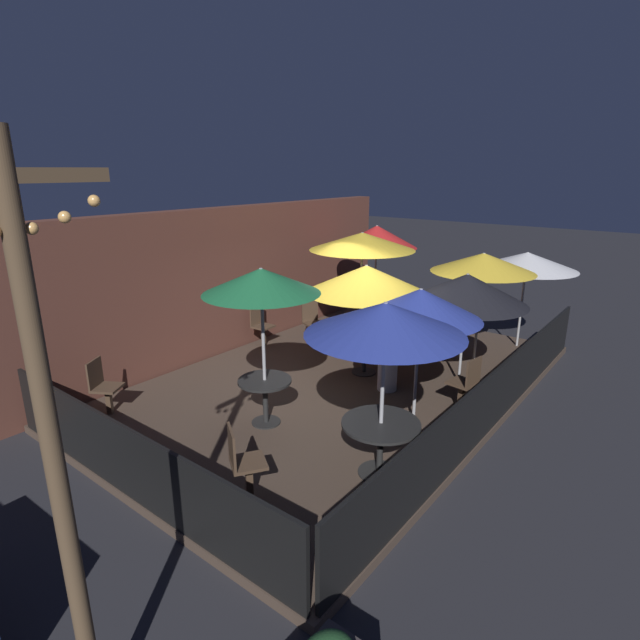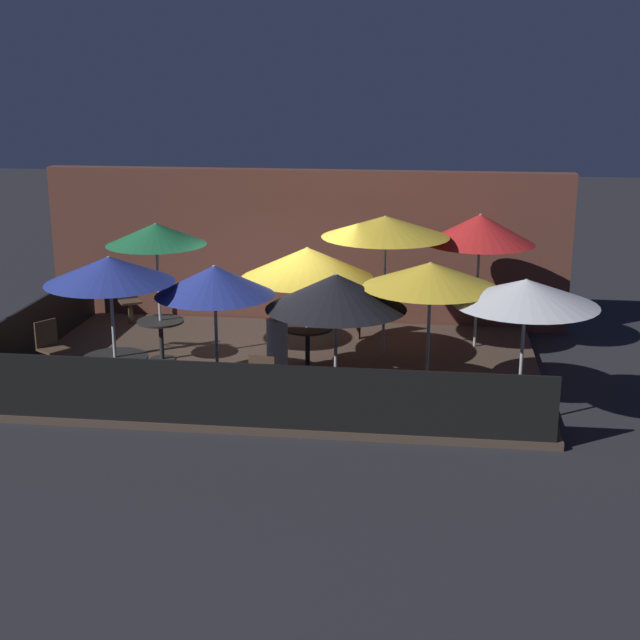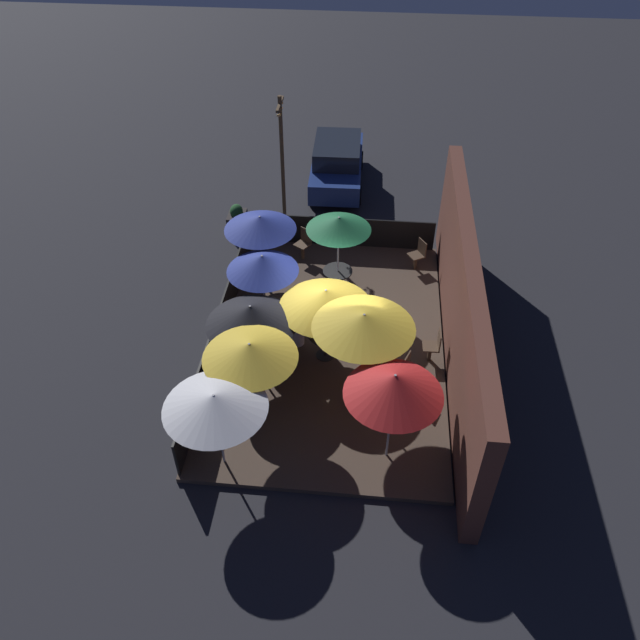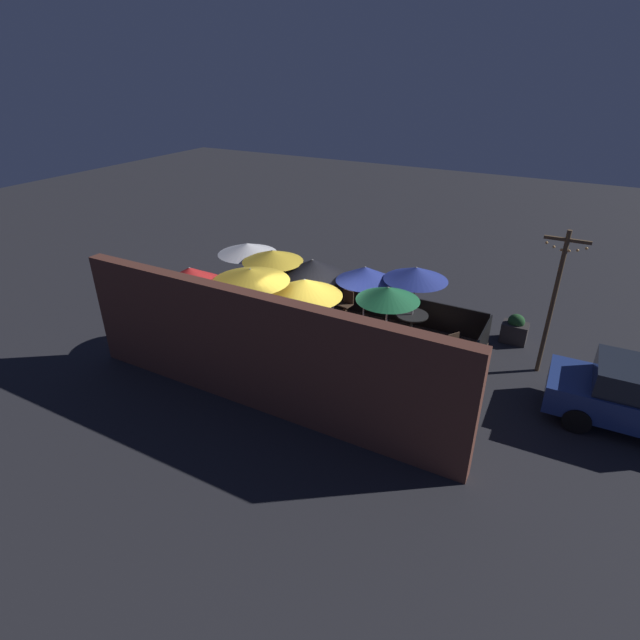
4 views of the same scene
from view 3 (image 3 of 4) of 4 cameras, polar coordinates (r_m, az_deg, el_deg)
ground_plane at (r=16.08m, az=1.02°, el=-2.30°), size 60.00×60.00×0.00m
patio_deck at (r=16.04m, az=1.02°, el=-2.15°), size 8.89×5.69×0.12m
building_wall at (r=15.18m, az=12.73°, el=1.26°), size 10.49×0.36×3.13m
fence_front at (r=16.07m, az=-8.96°, el=-0.07°), size 8.69×0.05×0.95m
fence_side_left at (r=19.16m, az=2.16°, el=8.07°), size 0.05×5.49×0.95m
patio_umbrella_0 at (r=16.65m, az=-5.52°, el=8.83°), size 1.92×1.92×2.28m
patio_umbrella_1 at (r=16.27m, az=1.72°, el=8.82°), size 1.71×1.71×2.42m
patio_umbrella_2 at (r=14.40m, az=0.53°, el=1.97°), size 2.22×2.22×2.09m
patio_umbrella_3 at (r=12.96m, az=-6.44°, el=-2.78°), size 2.02×2.02×2.19m
patio_umbrella_4 at (r=12.04m, az=6.81°, el=-5.89°), size 1.97×1.97×2.46m
patio_umbrella_5 at (r=15.48m, az=-5.30°, el=5.20°), size 1.81×1.81×2.12m
patio_umbrella_6 at (r=13.12m, az=4.03°, el=-0.09°), size 2.23×2.23×2.50m
patio_umbrella_7 at (r=14.15m, az=-6.35°, el=0.47°), size 2.11×2.11×2.04m
patio_umbrella_8 at (r=12.23m, az=-9.63°, el=-7.35°), size 2.07×2.07×2.08m
dining_table_0 at (r=17.49m, az=-5.20°, el=4.70°), size 1.00×1.00×0.73m
dining_table_1 at (r=17.22m, az=1.61°, el=4.14°), size 0.81×0.81×0.72m
dining_table_2 at (r=15.24m, az=0.50°, el=-1.72°), size 0.84×0.84×0.72m
patio_chair_0 at (r=14.75m, az=7.44°, el=-4.28°), size 0.52×0.52×0.93m
patio_chair_1 at (r=15.43m, az=10.35°, el=-2.28°), size 0.42×0.42×0.91m
patio_chair_2 at (r=18.56m, az=-1.50°, el=7.08°), size 0.55×0.55×0.96m
patio_chair_3 at (r=18.39m, az=8.96°, el=6.01°), size 0.55×0.55×0.90m
patio_chair_4 at (r=15.80m, az=-7.18°, el=-0.53°), size 0.46×0.46×0.93m
patron_0 at (r=15.59m, az=-2.11°, el=-0.53°), size 0.43×0.43×1.27m
planter_box at (r=20.24m, az=-7.58°, el=9.10°), size 0.77×0.54×0.94m
light_post at (r=19.85m, az=-3.49°, el=14.91°), size 1.10×0.12×4.10m
parked_car_0 at (r=22.48m, az=1.57°, el=14.19°), size 4.23×1.87×1.62m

